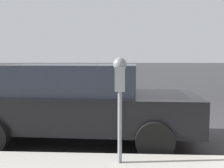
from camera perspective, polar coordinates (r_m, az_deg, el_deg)
ground_plane at (r=6.41m, az=7.15°, el=-9.51°), size 220.00×220.00×0.00m
parking_meter at (r=3.63m, az=1.74°, el=0.24°), size 0.21×0.19×1.50m
car_black at (r=5.31m, az=-7.24°, el=-3.75°), size 2.15×4.58×1.54m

